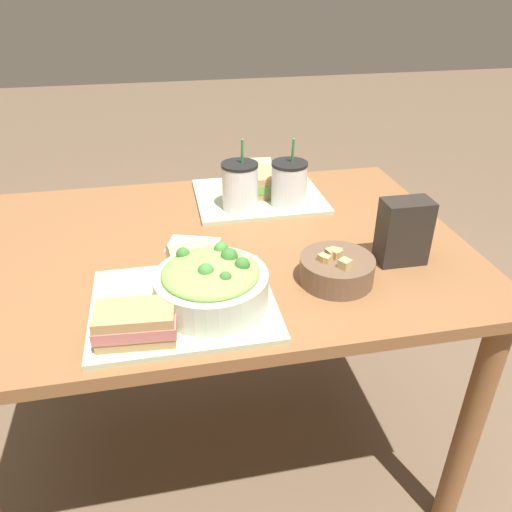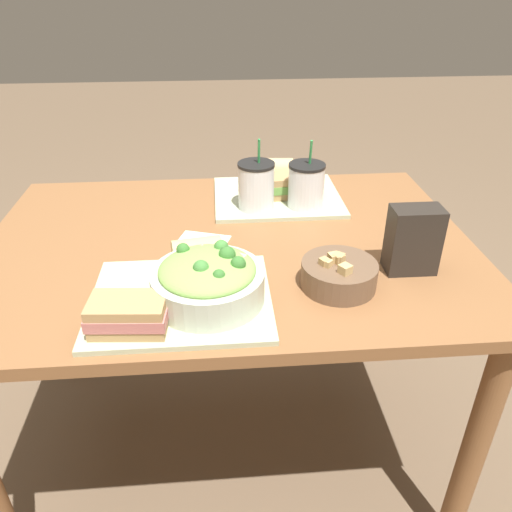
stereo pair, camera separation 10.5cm
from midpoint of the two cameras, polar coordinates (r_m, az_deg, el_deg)
ground_plane at (r=1.77m, az=-5.13°, el=-20.47°), size 12.00×12.00×0.00m
dining_table at (r=1.33m, az=-6.39°, el=-2.54°), size 1.24×0.88×0.75m
tray_near at (r=1.05m, az=-11.13°, el=-5.54°), size 0.37×0.32×0.01m
tray_far at (r=1.52m, az=-1.70°, el=6.79°), size 0.37×0.32×0.01m
salad_bowl at (r=1.01m, az=-8.10°, el=-3.08°), size 0.23×0.23×0.11m
soup_bowl at (r=1.11m, az=6.53°, el=-1.52°), size 0.17×0.17×0.08m
sandwich_near at (r=0.96m, az=-16.68°, el=-7.49°), size 0.16×0.10×0.06m
baguette_near at (r=1.13m, az=-9.69°, el=-0.19°), size 0.12×0.09×0.07m
sandwich_far at (r=1.52m, az=0.16°, el=8.30°), size 0.17×0.11×0.06m
baguette_far at (r=1.61m, az=-1.55°, el=9.86°), size 0.09×0.08×0.07m
drink_cup_dark at (r=1.41m, az=-4.01°, el=7.76°), size 0.10×0.10×0.20m
drink_cup_red at (r=1.43m, az=1.67°, el=8.08°), size 0.10×0.10×0.19m
chip_bag at (r=1.19m, az=14.13°, el=2.65°), size 0.11×0.07×0.16m
napkin_folded at (r=1.27m, az=-9.57°, el=1.18°), size 0.15×0.13×0.00m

